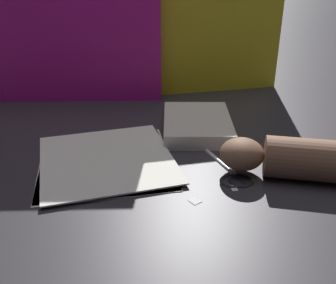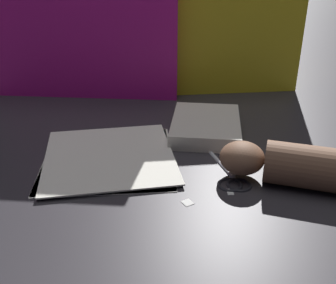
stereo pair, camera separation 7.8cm
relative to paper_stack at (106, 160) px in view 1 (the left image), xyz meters
name	(u,v)px [view 1 (the left image)]	position (x,y,z in m)	size (l,w,h in m)	color
ground_plane	(159,166)	(0.11, -0.04, 0.00)	(6.00, 6.00, 0.00)	#2D2B30
backdrop_panel_left	(59,24)	(-0.09, 0.40, 0.22)	(0.55, 0.12, 0.44)	#D81E9E
backdrop_panel_center	(187,32)	(0.27, 0.40, 0.18)	(0.59, 0.03, 0.37)	yellow
paper_stack	(106,160)	(0.00, 0.00, 0.00)	(0.29, 0.30, 0.01)	white
book_closed	(197,124)	(0.23, 0.11, 0.01)	(0.20, 0.25, 0.04)	silver
scissors	(233,171)	(0.25, -0.10, 0.00)	(0.09, 0.18, 0.01)	silver
hand_forearm	(298,159)	(0.36, -0.14, 0.04)	(0.30, 0.19, 0.08)	brown
paper_scrap_near	(195,201)	(0.15, -0.18, 0.00)	(0.02, 0.02, 0.00)	white
paper_scrap_mid	(234,188)	(0.23, -0.15, 0.00)	(0.01, 0.02, 0.00)	white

